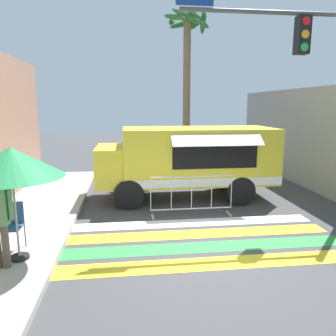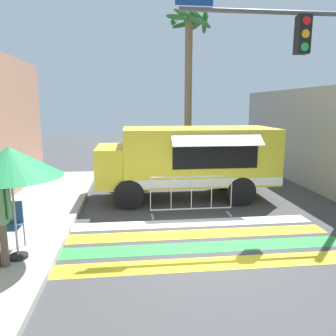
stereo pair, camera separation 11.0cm
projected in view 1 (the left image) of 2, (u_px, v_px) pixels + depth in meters
The scene contains 8 objects.
ground_plane at pixel (204, 245), 7.25m from camera, with size 60.00×60.00×0.00m, color #424244.
crosswalk_painted at pixel (201, 240), 7.53m from camera, with size 6.40×2.84×0.01m.
food_truck at pixel (185, 157), 10.71m from camera, with size 5.71×2.64×2.34m.
traffic_signal_pole at pixel (323, 71), 8.30m from camera, with size 4.89×0.29×5.69m.
patio_umbrella at pixel (11, 163), 5.96m from camera, with size 1.88×1.88×2.17m.
folding_chair at pixel (11, 222), 6.62m from camera, with size 0.45×0.45×0.97m.
barricade_front at pixel (192, 196), 9.09m from camera, with size 2.30×0.44×1.15m.
palm_tree at pixel (187, 59), 14.57m from camera, with size 2.10×2.06×7.19m.
Camera 1 is at (-1.63, -6.65, 3.05)m, focal length 35.00 mm.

